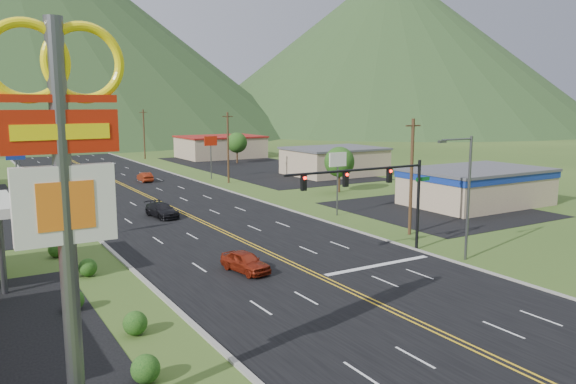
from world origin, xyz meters
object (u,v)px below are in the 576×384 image
pylon_sign (62,165)px  streetlight_east (466,190)px  car_red_far (145,177)px  car_red_near (245,262)px  traffic_signal (378,186)px  streetlight_west (21,147)px  car_dark_mid (162,210)px

pylon_sign → streetlight_east: 29.58m
car_red_far → car_red_near: bearing=82.8°
car_red_near → car_red_far: bearing=71.1°
traffic_signal → car_red_near: 11.28m
car_red_far → streetlight_west: bearing=-25.5°
streetlight_west → car_dark_mid: (9.09, -33.86, -4.48)m
car_red_near → streetlight_east: bearing=-30.1°
streetlight_east → streetlight_west: bearing=110.9°
streetlight_west → car_red_far: streetlight_west is taller
streetlight_west → car_red_near: bearing=-81.7°
car_red_near → car_dark_mid: bearing=76.9°
pylon_sign → car_red_far: size_ratio=3.46×
traffic_signal → car_dark_mid: bearing=112.3°
streetlight_east → pylon_sign: bearing=-164.2°
traffic_signal → car_red_near: bearing=171.9°
streetlight_west → car_red_far: bearing=-27.1°
car_dark_mid → car_red_near: bearing=-99.5°
traffic_signal → streetlight_east: size_ratio=1.46×
pylon_sign → streetlight_west: pylon_sign is taller
pylon_sign → car_red_far: 64.19m
streetlight_east → car_red_near: size_ratio=2.19×
car_red_near → car_dark_mid: (1.12, 20.69, 0.00)m
streetlight_east → car_red_near: 16.47m
streetlight_east → car_red_near: bearing=159.9°
streetlight_east → streetlight_west: 64.21m
pylon_sign → streetlight_east: bearing=15.8°
pylon_sign → car_red_near: size_ratio=3.40×
car_dark_mid → streetlight_east: bearing=-68.6°
streetlight_east → car_red_far: streetlight_east is taller
streetlight_east → car_red_far: bearing=98.3°
streetlight_east → car_dark_mid: (-13.76, 26.14, -4.48)m
car_red_near → pylon_sign: bearing=-144.7°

